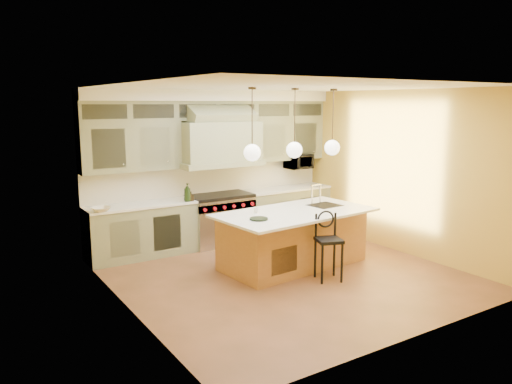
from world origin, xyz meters
TOP-DOWN VIEW (x-y plane):
  - floor at (0.00, 0.00)m, footprint 5.00×5.00m
  - ceiling at (0.00, 0.00)m, footprint 5.00×5.00m
  - wall_back at (0.00, 2.50)m, footprint 5.00×0.00m
  - wall_front at (0.00, -2.50)m, footprint 5.00×0.00m
  - wall_left at (-2.50, 0.00)m, footprint 0.00×5.00m
  - wall_right at (2.50, 0.00)m, footprint 0.00×5.00m
  - back_cabinetry at (0.00, 2.23)m, footprint 5.00×0.77m
  - range at (0.00, 2.14)m, footprint 1.20×0.74m
  - kitchen_island at (0.41, 0.35)m, footprint 2.71×1.59m
  - counter_stool at (0.43, -0.49)m, footprint 0.47×0.47m
  - microwave at (1.95, 2.25)m, footprint 0.54×0.37m
  - oil_bottle_a at (-0.77, 1.92)m, footprint 0.14×0.14m
  - oil_bottle_b at (-0.70, 1.92)m, footprint 0.09×0.09m
  - fruit_bowl at (-2.30, 1.92)m, footprint 0.34×0.34m
  - cup at (-0.20, 0.56)m, footprint 0.11×0.11m
  - pendant_left at (-0.40, 0.36)m, footprint 0.26×0.26m
  - pendant_center at (0.40, 0.36)m, footprint 0.26×0.26m
  - pendant_right at (1.20, 0.36)m, footprint 0.26×0.26m

SIDE VIEW (x-z plane):
  - floor at x=0.00m, z-range 0.00..0.00m
  - kitchen_island at x=0.41m, z-range -0.20..1.15m
  - range at x=0.00m, z-range 0.01..0.97m
  - counter_stool at x=0.43m, z-range 0.07..1.12m
  - cup at x=-0.20m, z-range 0.92..1.01m
  - fruit_bowl at x=-2.30m, z-range 0.94..1.01m
  - oil_bottle_b at x=-0.70m, z-range 0.94..1.11m
  - oil_bottle_a at x=-0.77m, z-range 0.94..1.27m
  - back_cabinetry at x=0.00m, z-range -0.02..2.88m
  - microwave at x=1.95m, z-range 1.30..1.60m
  - wall_back at x=0.00m, z-range -1.05..3.95m
  - wall_front at x=0.00m, z-range -1.05..3.95m
  - wall_left at x=-2.50m, z-range -1.05..3.95m
  - wall_right at x=2.50m, z-range -1.05..3.95m
  - pendant_left at x=-0.40m, z-range 1.39..2.50m
  - pendant_center at x=0.40m, z-range 1.39..2.50m
  - pendant_right at x=1.20m, z-range 1.39..2.50m
  - ceiling at x=0.00m, z-range 2.90..2.90m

